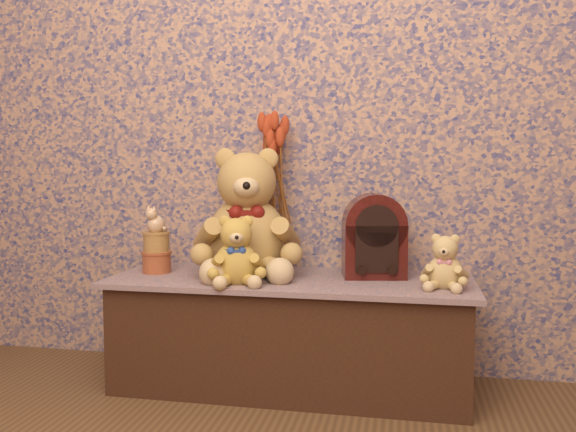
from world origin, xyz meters
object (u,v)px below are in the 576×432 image
(cathedral_radio, at_px, (374,235))
(biscuit_tin_lower, at_px, (157,262))
(teddy_large, at_px, (247,207))
(cat_figurine, at_px, (156,219))
(teddy_medium, at_px, (236,247))
(teddy_small, at_px, (445,259))
(ceramic_vase, at_px, (273,245))

(cathedral_radio, distance_m, biscuit_tin_lower, 0.87)
(teddy_large, bearing_deg, cat_figurine, 175.14)
(cathedral_radio, relative_size, cat_figurine, 2.90)
(teddy_medium, bearing_deg, teddy_small, -13.33)
(teddy_medium, relative_size, ceramic_vase, 1.30)
(teddy_medium, bearing_deg, cathedral_radio, 6.66)
(biscuit_tin_lower, distance_m, cat_figurine, 0.18)
(teddy_small, relative_size, cat_figurine, 1.84)
(ceramic_vase, distance_m, biscuit_tin_lower, 0.47)
(biscuit_tin_lower, height_order, cat_figurine, cat_figurine)
(teddy_small, relative_size, cathedral_radio, 0.64)
(ceramic_vase, xyz_separation_m, cat_figurine, (-0.44, -0.15, 0.11))
(teddy_large, bearing_deg, cathedral_radio, -12.51)
(teddy_medium, relative_size, biscuit_tin_lower, 2.35)
(teddy_large, relative_size, cat_figurine, 4.79)
(teddy_medium, xyz_separation_m, cathedral_radio, (0.48, 0.22, 0.03))
(teddy_large, distance_m, cathedral_radio, 0.51)
(teddy_medium, bearing_deg, cat_figurine, 141.45)
(ceramic_vase, bearing_deg, cathedral_radio, -9.47)
(biscuit_tin_lower, bearing_deg, cathedral_radio, 5.28)
(teddy_large, distance_m, teddy_medium, 0.24)
(teddy_small, height_order, ceramic_vase, same)
(teddy_medium, xyz_separation_m, ceramic_vase, (0.07, 0.29, -0.03))
(teddy_medium, relative_size, cat_figurine, 2.39)
(cat_figurine, bearing_deg, cathedral_radio, 21.70)
(teddy_large, relative_size, ceramic_vase, 2.60)
(teddy_medium, bearing_deg, ceramic_vase, 58.31)
(teddy_small, bearing_deg, ceramic_vase, 169.63)
(teddy_small, height_order, cat_figurine, cat_figurine)
(teddy_small, distance_m, cat_figurine, 1.12)
(cat_figurine, bearing_deg, biscuit_tin_lower, 0.00)
(teddy_medium, height_order, biscuit_tin_lower, teddy_medium)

